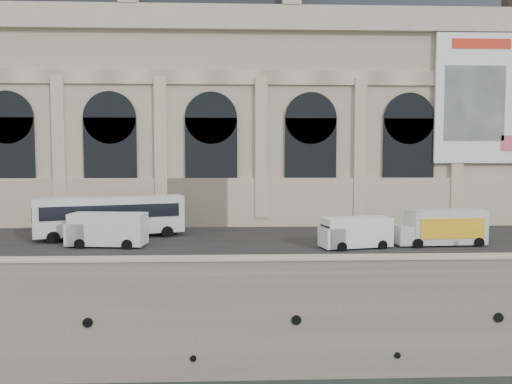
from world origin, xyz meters
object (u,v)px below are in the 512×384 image
bus_left (111,215)px  van_c (353,233)px  box_truck (441,228)px  van_b (104,230)px

bus_left → van_c: size_ratio=2.19×
van_c → box_truck: bearing=8.1°
van_b → box_truck: box_truck is taller
van_c → box_truck: (7.36, 1.05, 0.21)m
van_b → van_c: size_ratio=1.08×
van_b → van_c: (19.42, -1.45, -0.13)m
box_truck → van_c: bearing=-171.9°
van_b → box_truck: 26.78m
bus_left → box_truck: size_ratio=1.74×
bus_left → box_truck: 27.64m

